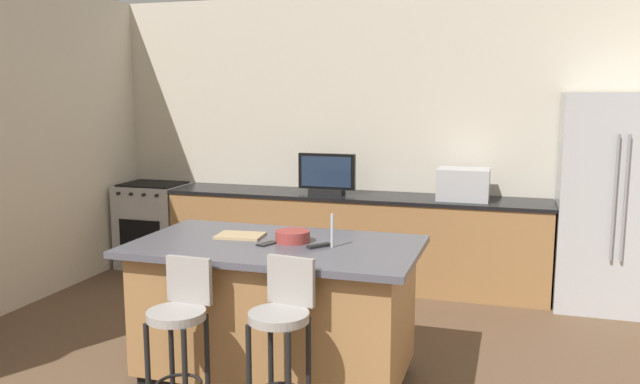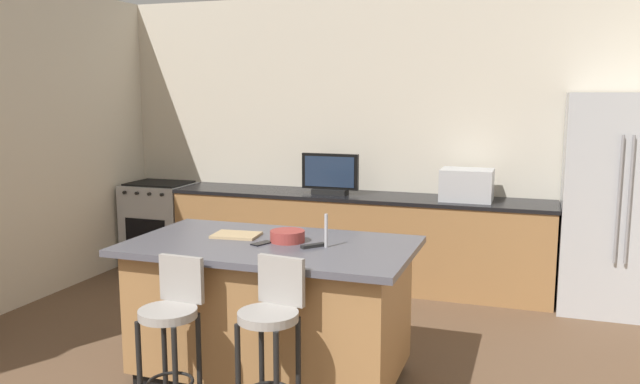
# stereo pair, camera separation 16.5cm
# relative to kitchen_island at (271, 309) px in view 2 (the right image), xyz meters

# --- Properties ---
(wall_back) EXTENTS (6.10, 0.12, 2.91)m
(wall_back) POSITION_rel_kitchen_island_xyz_m (0.06, 2.65, 0.97)
(wall_back) COLOR beige
(wall_back) RESTS_ON ground_plane
(counter_back) EXTENTS (3.83, 0.62, 0.92)m
(counter_back) POSITION_rel_kitchen_island_xyz_m (-0.05, 2.27, -0.02)
(counter_back) COLOR #9E7042
(counter_back) RESTS_ON ground_plane
(kitchen_island) EXTENTS (1.90, 1.08, 0.94)m
(kitchen_island) POSITION_rel_kitchen_island_xyz_m (0.00, 0.00, 0.00)
(kitchen_island) COLOR black
(kitchen_island) RESTS_ON ground_plane
(refrigerator) EXTENTS (0.93, 0.73, 1.93)m
(refrigerator) POSITION_rel_kitchen_island_xyz_m (2.34, 2.23, 0.48)
(refrigerator) COLOR #B7BABF
(refrigerator) RESTS_ON ground_plane
(range_oven) EXTENTS (0.70, 0.63, 0.94)m
(range_oven) POSITION_rel_kitchen_island_xyz_m (-2.32, 2.27, -0.02)
(range_oven) COLOR #B7BABF
(range_oven) RESTS_ON ground_plane
(microwave) EXTENTS (0.48, 0.36, 0.30)m
(microwave) POSITION_rel_kitchen_island_xyz_m (1.04, 2.27, 0.58)
(microwave) COLOR #B7BABF
(microwave) RESTS_ON counter_back
(tv_monitor) EXTENTS (0.58, 0.16, 0.41)m
(tv_monitor) POSITION_rel_kitchen_island_xyz_m (-0.30, 2.22, 0.62)
(tv_monitor) COLOR black
(tv_monitor) RESTS_ON counter_back
(sink_faucet_back) EXTENTS (0.02, 0.02, 0.24)m
(sink_faucet_back) POSITION_rel_kitchen_island_xyz_m (-0.24, 2.37, 0.55)
(sink_faucet_back) COLOR #B2B2B7
(sink_faucet_back) RESTS_ON counter_back
(sink_faucet_island) EXTENTS (0.02, 0.02, 0.22)m
(sink_faucet_island) POSITION_rel_kitchen_island_xyz_m (0.39, 0.00, 0.57)
(sink_faucet_island) COLOR #B2B2B7
(sink_faucet_island) RESTS_ON kitchen_island
(bar_stool_left) EXTENTS (0.34, 0.34, 0.97)m
(bar_stool_left) POSITION_rel_kitchen_island_xyz_m (-0.32, -0.71, 0.10)
(bar_stool_left) COLOR gray
(bar_stool_left) RESTS_ON ground_plane
(bar_stool_right) EXTENTS (0.34, 0.36, 1.01)m
(bar_stool_right) POSITION_rel_kitchen_island_xyz_m (0.29, -0.68, 0.13)
(bar_stool_right) COLOR gray
(bar_stool_right) RESTS_ON ground_plane
(fruit_bowl) EXTENTS (0.23, 0.23, 0.08)m
(fruit_bowl) POSITION_rel_kitchen_island_xyz_m (0.10, 0.07, 0.50)
(fruit_bowl) COLOR #993833
(fruit_bowl) RESTS_ON kitchen_island
(cell_phone) EXTENTS (0.12, 0.17, 0.01)m
(cell_phone) POSITION_rel_kitchen_island_xyz_m (-0.04, -0.04, 0.46)
(cell_phone) COLOR black
(cell_phone) RESTS_ON kitchen_island
(tv_remote) EXTENTS (0.14, 0.16, 0.02)m
(tv_remote) POSITION_rel_kitchen_island_xyz_m (0.31, -0.02, 0.47)
(tv_remote) COLOR black
(tv_remote) RESTS_ON kitchen_island
(cutting_board) EXTENTS (0.33, 0.25, 0.02)m
(cutting_board) POSITION_rel_kitchen_island_xyz_m (-0.30, 0.10, 0.47)
(cutting_board) COLOR tan
(cutting_board) RESTS_ON kitchen_island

